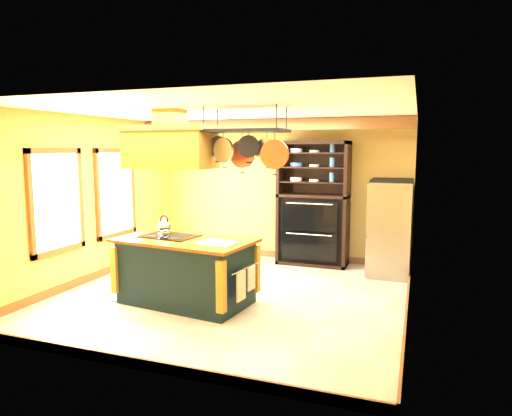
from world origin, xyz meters
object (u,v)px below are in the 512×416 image
Objects in this scene: kitchen_island at (186,270)px; refrigerator at (390,230)px; pot_rack at (246,141)px; hutch at (313,217)px; range_hood at (170,145)px.

refrigerator is (2.60, 2.46, 0.32)m from kitchen_island.
pot_rack is 3.14m from hutch.
pot_rack is 0.52× the size of hutch.
refrigerator is 1.45m from hutch.
pot_rack reaches higher than refrigerator.
kitchen_island is at bearing 179.94° from pot_rack.
kitchen_island is at bearing 0.28° from range_hood.
refrigerator is (2.80, 2.46, -1.44)m from range_hood.
pot_rack reaches higher than kitchen_island.
hutch is (-1.41, 0.35, 0.11)m from refrigerator.
range_hood is 1.12m from pot_rack.
refrigerator is at bearing -13.99° from hutch.
pot_rack is at bearing -95.67° from hutch.
range_hood is 0.78× the size of refrigerator.
kitchen_island is 1.68× the size of pot_rack.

